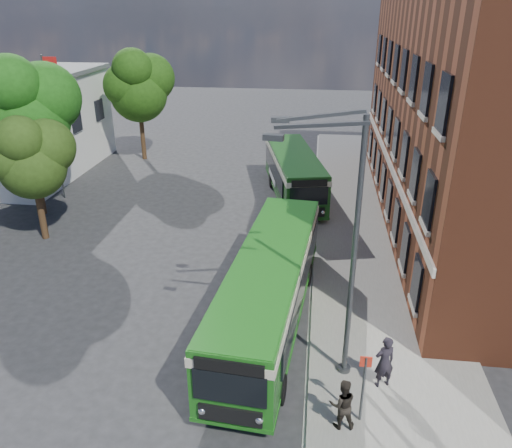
# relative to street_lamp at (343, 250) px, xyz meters

# --- Properties ---
(ground) EXTENTS (120.00, 120.00, 0.00)m
(ground) POSITION_rel_street_lamp_xyz_m (-4.84, 2.00, -4.79)
(ground) COLOR #27272A
(ground) RESTS_ON ground
(pavement) EXTENTS (6.00, 48.00, 0.15)m
(pavement) POSITION_rel_street_lamp_xyz_m (2.16, 10.00, -4.72)
(pavement) COLOR gray
(pavement) RESTS_ON ground
(kerb_line) EXTENTS (0.12, 48.00, 0.01)m
(kerb_line) POSITION_rel_street_lamp_xyz_m (-0.89, 10.00, -4.79)
(kerb_line) COLOR beige
(kerb_line) RESTS_ON ground
(white_building) EXTENTS (9.40, 13.40, 7.30)m
(white_building) POSITION_rel_street_lamp_xyz_m (-22.84, 20.00, -1.13)
(white_building) COLOR silver
(white_building) RESTS_ON ground
(flagpole) EXTENTS (0.95, 0.10, 9.00)m
(flagpole) POSITION_rel_street_lamp_xyz_m (-17.29, 15.00, 0.15)
(flagpole) COLOR #3D4043
(flagpole) RESTS_ON ground
(street_lamp) EXTENTS (2.96, 2.38, 9.00)m
(street_lamp) POSITION_rel_street_lamp_xyz_m (0.00, 0.00, 0.00)
(street_lamp) COLOR #3D4043
(street_lamp) RESTS_ON ground
(bus_stop_sign) EXTENTS (0.35, 0.08, 2.52)m
(bus_stop_sign) POSITION_rel_street_lamp_xyz_m (0.76, -2.20, -3.28)
(bus_stop_sign) COLOR #3D4043
(bus_stop_sign) RESTS_ON ground
(bus_front) EXTENTS (3.59, 12.46, 3.02)m
(bus_front) POSITION_rel_street_lamp_xyz_m (-2.52, 2.74, -2.96)
(bus_front) COLOR #1C6318
(bus_front) RESTS_ON ground
(bus_rear) EXTENTS (4.69, 10.35, 3.02)m
(bus_rear) POSITION_rel_street_lamp_xyz_m (-2.36, 16.99, -2.96)
(bus_rear) COLOR #1C5019
(bus_rear) RESTS_ON ground
(pedestrian_a) EXTENTS (0.82, 0.69, 1.91)m
(pedestrian_a) POSITION_rel_street_lamp_xyz_m (1.59, -0.57, -3.68)
(pedestrian_a) COLOR black
(pedestrian_a) RESTS_ON pavement
(pedestrian_b) EXTENTS (0.88, 0.72, 1.67)m
(pedestrian_b) POSITION_rel_street_lamp_xyz_m (0.18, -2.51, -3.81)
(pedestrian_b) COLOR black
(pedestrian_b) RESTS_ON pavement
(tree_left) EXTENTS (4.05, 3.85, 6.84)m
(tree_left) POSITION_rel_street_lamp_xyz_m (-15.42, 9.00, -0.16)
(tree_left) COLOR #392514
(tree_left) RESTS_ON ground
(tree_mid) EXTENTS (5.58, 5.31, 9.42)m
(tree_mid) POSITION_rel_street_lamp_xyz_m (-17.27, 12.24, 1.61)
(tree_mid) COLOR #392514
(tree_mid) RESTS_ON ground
(tree_right) EXTENTS (5.20, 4.94, 8.78)m
(tree_right) POSITION_rel_street_lamp_xyz_m (-14.97, 24.29, 1.17)
(tree_right) COLOR #392514
(tree_right) RESTS_ON ground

